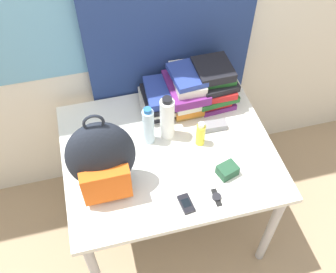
{
  "coord_description": "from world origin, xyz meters",
  "views": [
    {
      "loc": [
        -0.3,
        -0.75,
        2.3
      ],
      "look_at": [
        0.0,
        0.44,
        0.83
      ],
      "focal_mm": 42.0,
      "sensor_mm": 36.0,
      "label": 1
    }
  ],
  "objects_px": {
    "book_stack_right": "(212,83)",
    "cell_phone": "(186,204)",
    "backpack": "(101,159)",
    "wristwatch": "(217,197)",
    "sunglasses_case": "(213,126)",
    "sports_bottle": "(167,119)",
    "book_stack_left": "(161,99)",
    "camera_pouch": "(227,170)",
    "sunscreen_bottle": "(200,134)",
    "water_bottle": "(148,126)",
    "book_stack_center": "(186,89)"
  },
  "relations": [
    {
      "from": "cell_phone",
      "to": "sunscreen_bottle",
      "type": "bearing_deg",
      "value": 63.05
    },
    {
      "from": "sports_bottle",
      "to": "wristwatch",
      "type": "bearing_deg",
      "value": -73.27
    },
    {
      "from": "cell_phone",
      "to": "wristwatch",
      "type": "distance_m",
      "value": 0.15
    },
    {
      "from": "backpack",
      "to": "sports_bottle",
      "type": "distance_m",
      "value": 0.42
    },
    {
      "from": "sunscreen_bottle",
      "to": "sports_bottle",
      "type": "bearing_deg",
      "value": 148.07
    },
    {
      "from": "book_stack_right",
      "to": "book_stack_center",
      "type": "bearing_deg",
      "value": -178.88
    },
    {
      "from": "backpack",
      "to": "sports_bottle",
      "type": "relative_size",
      "value": 1.76
    },
    {
      "from": "book_stack_right",
      "to": "cell_phone",
      "type": "distance_m",
      "value": 0.71
    },
    {
      "from": "sunglasses_case",
      "to": "sunscreen_bottle",
      "type": "bearing_deg",
      "value": -140.54
    },
    {
      "from": "book_stack_right",
      "to": "cell_phone",
      "type": "relative_size",
      "value": 2.89
    },
    {
      "from": "book_stack_center",
      "to": "sunglasses_case",
      "type": "xyz_separation_m",
      "value": [
        0.09,
        -0.21,
        -0.1
      ]
    },
    {
      "from": "book_stack_center",
      "to": "sports_bottle",
      "type": "height_order",
      "value": "sports_bottle"
    },
    {
      "from": "book_stack_right",
      "to": "sunglasses_case",
      "type": "relative_size",
      "value": 1.95
    },
    {
      "from": "water_bottle",
      "to": "camera_pouch",
      "type": "distance_m",
      "value": 0.44
    },
    {
      "from": "book_stack_right",
      "to": "camera_pouch",
      "type": "bearing_deg",
      "value": -99.57
    },
    {
      "from": "backpack",
      "to": "cell_phone",
      "type": "relative_size",
      "value": 4.57
    },
    {
      "from": "backpack",
      "to": "sunglasses_case",
      "type": "height_order",
      "value": "backpack"
    },
    {
      "from": "backpack",
      "to": "water_bottle",
      "type": "relative_size",
      "value": 2.0
    },
    {
      "from": "water_bottle",
      "to": "sports_bottle",
      "type": "height_order",
      "value": "sports_bottle"
    },
    {
      "from": "book_stack_center",
      "to": "water_bottle",
      "type": "height_order",
      "value": "book_stack_center"
    },
    {
      "from": "book_stack_center",
      "to": "book_stack_left",
      "type": "bearing_deg",
      "value": 178.93
    },
    {
      "from": "cell_phone",
      "to": "camera_pouch",
      "type": "height_order",
      "value": "camera_pouch"
    },
    {
      "from": "water_bottle",
      "to": "sunscreen_bottle",
      "type": "height_order",
      "value": "water_bottle"
    },
    {
      "from": "camera_pouch",
      "to": "sunglasses_case",
      "type": "bearing_deg",
      "value": 85.37
    },
    {
      "from": "sports_bottle",
      "to": "cell_phone",
      "type": "distance_m",
      "value": 0.44
    },
    {
      "from": "sunscreen_bottle",
      "to": "camera_pouch",
      "type": "relative_size",
      "value": 1.38
    },
    {
      "from": "book_stack_center",
      "to": "sunscreen_bottle",
      "type": "distance_m",
      "value": 0.29
    },
    {
      "from": "water_bottle",
      "to": "sunglasses_case",
      "type": "distance_m",
      "value": 0.35
    },
    {
      "from": "book_stack_center",
      "to": "water_bottle",
      "type": "bearing_deg",
      "value": -140.56
    },
    {
      "from": "water_bottle",
      "to": "sports_bottle",
      "type": "distance_m",
      "value": 0.1
    },
    {
      "from": "water_bottle",
      "to": "camera_pouch",
      "type": "xyz_separation_m",
      "value": [
        0.32,
        -0.3,
        -0.08
      ]
    },
    {
      "from": "book_stack_center",
      "to": "cell_phone",
      "type": "relative_size",
      "value": 2.81
    },
    {
      "from": "sports_bottle",
      "to": "wristwatch",
      "type": "distance_m",
      "value": 0.46
    },
    {
      "from": "sunscreen_bottle",
      "to": "water_bottle",
      "type": "bearing_deg",
      "value": 161.95
    },
    {
      "from": "backpack",
      "to": "wristwatch",
      "type": "xyz_separation_m",
      "value": [
        0.48,
        -0.2,
        -0.19
      ]
    },
    {
      "from": "water_bottle",
      "to": "sports_bottle",
      "type": "relative_size",
      "value": 0.88
    },
    {
      "from": "sunscreen_bottle",
      "to": "sunglasses_case",
      "type": "distance_m",
      "value": 0.13
    },
    {
      "from": "water_bottle",
      "to": "wristwatch",
      "type": "height_order",
      "value": "water_bottle"
    },
    {
      "from": "camera_pouch",
      "to": "wristwatch",
      "type": "distance_m",
      "value": 0.15
    },
    {
      "from": "water_bottle",
      "to": "wristwatch",
      "type": "relative_size",
      "value": 2.5
    },
    {
      "from": "book_stack_center",
      "to": "water_bottle",
      "type": "distance_m",
      "value": 0.33
    },
    {
      "from": "book_stack_left",
      "to": "camera_pouch",
      "type": "relative_size",
      "value": 2.32
    },
    {
      "from": "book_stack_left",
      "to": "book_stack_right",
      "type": "relative_size",
      "value": 0.85
    },
    {
      "from": "cell_phone",
      "to": "wristwatch",
      "type": "bearing_deg",
      "value": 0.1
    },
    {
      "from": "camera_pouch",
      "to": "wristwatch",
      "type": "xyz_separation_m",
      "value": [
        -0.09,
        -0.11,
        -0.02
      ]
    },
    {
      "from": "water_bottle",
      "to": "sunscreen_bottle",
      "type": "relative_size",
      "value": 1.57
    },
    {
      "from": "cell_phone",
      "to": "sunglasses_case",
      "type": "height_order",
      "value": "sunglasses_case"
    },
    {
      "from": "book_stack_left",
      "to": "book_stack_center",
      "type": "distance_m",
      "value": 0.15
    },
    {
      "from": "sunscreen_bottle",
      "to": "cell_phone",
      "type": "height_order",
      "value": "sunscreen_bottle"
    },
    {
      "from": "sunscreen_bottle",
      "to": "book_stack_right",
      "type": "bearing_deg",
      "value": 61.88
    }
  ]
}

